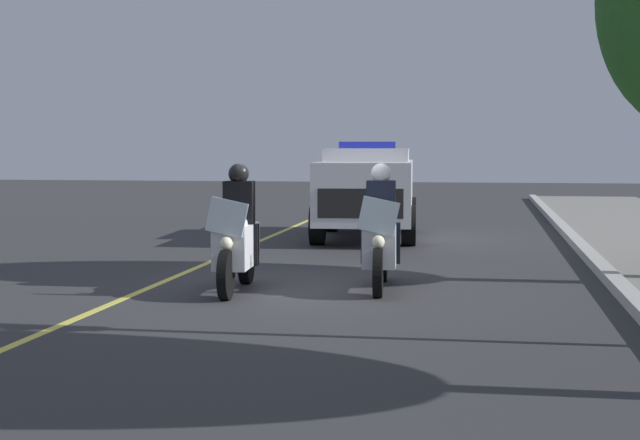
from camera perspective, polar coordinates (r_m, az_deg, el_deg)
The scene contains 6 objects.
ground_plane at distance 13.41m, azimuth -0.41°, elevation -4.02°, with size 80.00×80.00×0.00m, color #333335.
curb_strip at distance 13.32m, azimuth 17.35°, elevation -3.95°, with size 48.00×0.24×0.15m, color #B7B5AD.
lane_stripe_center at distance 13.96m, azimuth -9.51°, elevation -3.73°, with size 48.00×0.12×0.01m, color #E0D14C.
police_motorcycle_lead_left at distance 13.09m, azimuth -4.91°, elevation -1.16°, with size 2.14×0.61×1.72m.
police_motorcycle_lead_right at distance 13.28m, azimuth 3.56°, elevation -1.07°, with size 2.14×0.61×1.72m.
police_suv at distance 20.67m, azimuth 2.78°, elevation 1.89°, with size 5.02×2.34×2.05m.
Camera 1 is at (13.06, 2.29, 1.95)m, focal length 54.53 mm.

